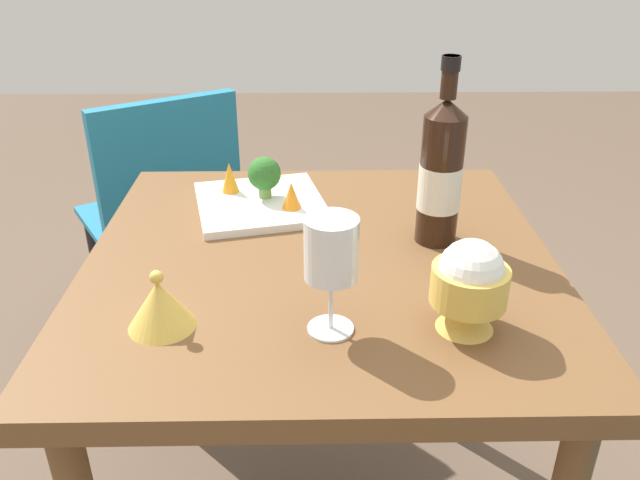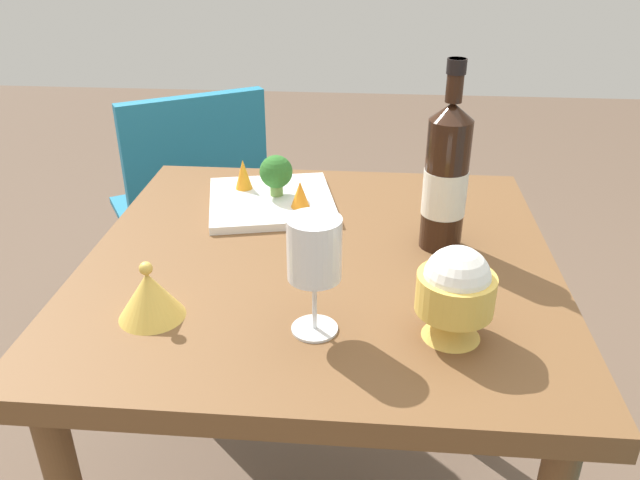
# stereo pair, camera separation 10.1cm
# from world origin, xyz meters

# --- Properties ---
(dining_table) EXTENTS (0.82, 0.82, 0.74)m
(dining_table) POSITION_xyz_m (0.00, 0.00, 0.65)
(dining_table) COLOR brown
(dining_table) RESTS_ON ground_plane
(chair_by_wall) EXTENTS (0.55, 0.55, 0.85)m
(chair_by_wall) POSITION_xyz_m (0.44, -0.71, 0.53)
(chair_by_wall) COLOR teal
(chair_by_wall) RESTS_ON ground_plane
(wine_bottle) EXTENTS (0.08, 0.08, 0.33)m
(wine_bottle) POSITION_xyz_m (-0.21, -0.06, 0.88)
(wine_bottle) COLOR black
(wine_bottle) RESTS_ON dining_table
(wine_glass) EXTENTS (0.08, 0.08, 0.18)m
(wine_glass) POSITION_xyz_m (-0.01, 0.23, 0.87)
(wine_glass) COLOR white
(wine_glass) RESTS_ON dining_table
(rice_bowl) EXTENTS (0.11, 0.11, 0.14)m
(rice_bowl) POSITION_xyz_m (-0.21, 0.22, 0.82)
(rice_bowl) COLOR gold
(rice_bowl) RESTS_ON dining_table
(rice_bowl_lid) EXTENTS (0.10, 0.10, 0.09)m
(rice_bowl_lid) POSITION_xyz_m (0.23, 0.21, 0.78)
(rice_bowl_lid) COLOR gold
(rice_bowl_lid) RESTS_ON dining_table
(serving_plate) EXTENTS (0.30, 0.30, 0.02)m
(serving_plate) POSITION_xyz_m (0.12, -0.21, 0.75)
(serving_plate) COLOR white
(serving_plate) RESTS_ON dining_table
(broccoli_floret) EXTENTS (0.07, 0.07, 0.09)m
(broccoli_floret) POSITION_xyz_m (0.11, -0.22, 0.81)
(broccoli_floret) COLOR #729E4C
(broccoli_floret) RESTS_ON serving_plate
(carrot_garnish_left) EXTENTS (0.04, 0.04, 0.05)m
(carrot_garnish_left) POSITION_xyz_m (0.05, -0.17, 0.79)
(carrot_garnish_left) COLOR orange
(carrot_garnish_left) RESTS_ON serving_plate
(carrot_garnish_right) EXTENTS (0.04, 0.04, 0.06)m
(carrot_garnish_right) POSITION_xyz_m (0.18, -0.25, 0.79)
(carrot_garnish_right) COLOR orange
(carrot_garnish_right) RESTS_ON serving_plate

